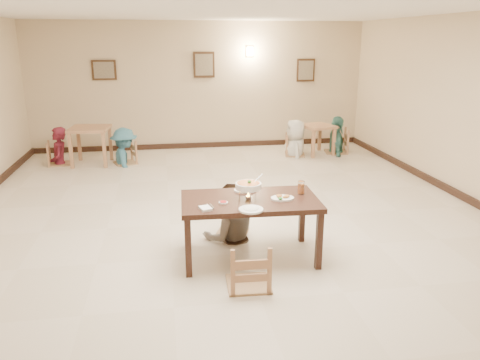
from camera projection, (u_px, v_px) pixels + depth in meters
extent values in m
plane|color=beige|center=(230.00, 221.00, 6.91)|extent=(10.00, 10.00, 0.00)
plane|color=white|center=(229.00, 5.00, 6.05)|extent=(10.00, 10.00, 0.00)
plane|color=beige|center=(200.00, 86.00, 11.21)|extent=(10.00, 0.00, 10.00)
plane|color=beige|center=(418.00, 337.00, 1.76)|extent=(10.00, 0.00, 10.00)
cube|color=black|center=(202.00, 145.00, 11.59)|extent=(8.00, 0.06, 0.12)
cube|color=black|center=(474.00, 202.00, 7.52)|extent=(0.06, 10.00, 0.12)
cube|color=#362215|center=(104.00, 70.00, 10.71)|extent=(0.55, 0.03, 0.45)
cube|color=gray|center=(104.00, 70.00, 10.69)|extent=(0.45, 0.01, 0.37)
cube|color=#362215|center=(204.00, 65.00, 11.04)|extent=(0.50, 0.03, 0.60)
cube|color=gray|center=(204.00, 65.00, 11.02)|extent=(0.41, 0.01, 0.49)
cube|color=#362215|center=(306.00, 70.00, 11.47)|extent=(0.45, 0.03, 0.55)
cube|color=gray|center=(306.00, 70.00, 11.45)|extent=(0.37, 0.01, 0.45)
cube|color=#FFD88C|center=(250.00, 51.00, 11.12)|extent=(0.16, 0.05, 0.22)
cube|color=#361E16|center=(250.00, 201.00, 5.55)|extent=(1.66, 0.98, 0.06)
cube|color=#361E16|center=(188.00, 248.00, 5.20)|extent=(0.07, 0.07, 0.70)
cube|color=#361E16|center=(319.00, 241.00, 5.37)|extent=(0.07, 0.07, 0.70)
cube|color=#361E16|center=(187.00, 222.00, 5.95)|extent=(0.07, 0.07, 0.70)
cube|color=#361E16|center=(302.00, 216.00, 6.13)|extent=(0.07, 0.07, 0.70)
cube|color=tan|center=(232.00, 206.00, 6.34)|extent=(0.41, 0.41, 0.04)
cube|color=tan|center=(249.00, 247.00, 4.98)|extent=(0.46, 0.46, 0.05)
imported|color=gray|center=(230.00, 183.00, 6.12)|extent=(0.78, 0.63, 1.53)
torus|color=silver|center=(248.00, 189.00, 5.50)|extent=(0.24, 0.24, 0.01)
cylinder|color=silver|center=(248.00, 198.00, 5.54)|extent=(0.06, 0.06, 0.04)
cone|color=#FFA526|center=(248.00, 194.00, 5.52)|extent=(0.04, 0.04, 0.05)
cylinder|color=white|center=(248.00, 186.00, 5.49)|extent=(0.31, 0.31, 0.07)
cylinder|color=#C25D27|center=(248.00, 183.00, 5.49)|extent=(0.27, 0.27, 0.02)
sphere|color=#2D7223|center=(249.00, 182.00, 5.47)|extent=(0.04, 0.04, 0.04)
cylinder|color=silver|center=(257.00, 179.00, 5.55)|extent=(0.14, 0.09, 0.10)
cylinder|color=silver|center=(255.00, 192.00, 5.59)|extent=(0.01, 0.01, 0.14)
cylinder|color=silver|center=(240.00, 193.00, 5.56)|extent=(0.01, 0.01, 0.14)
cylinder|color=silver|center=(250.00, 197.00, 5.42)|extent=(0.01, 0.01, 0.14)
cylinder|color=white|center=(245.00, 190.00, 5.83)|extent=(0.28, 0.28, 0.02)
ellipsoid|color=white|center=(245.00, 190.00, 5.83)|extent=(0.19, 0.16, 0.06)
cylinder|color=white|center=(251.00, 210.00, 5.17)|extent=(0.27, 0.27, 0.02)
ellipsoid|color=white|center=(251.00, 209.00, 5.16)|extent=(0.18, 0.15, 0.06)
cylinder|color=white|center=(282.00, 198.00, 5.53)|extent=(0.28, 0.28, 0.02)
sphere|color=#2D7223|center=(280.00, 198.00, 5.45)|extent=(0.05, 0.05, 0.05)
cylinder|color=white|center=(223.00, 203.00, 5.39)|extent=(0.11, 0.11, 0.02)
cylinder|color=#99070C|center=(223.00, 202.00, 5.39)|extent=(0.08, 0.08, 0.01)
cube|color=white|center=(205.00, 208.00, 5.19)|extent=(0.15, 0.18, 0.03)
cube|color=silver|center=(209.00, 206.00, 5.27)|extent=(0.05, 0.16, 0.01)
cube|color=silver|center=(212.00, 206.00, 5.28)|extent=(0.05, 0.16, 0.01)
cylinder|color=white|center=(301.00, 187.00, 5.71)|extent=(0.08, 0.08, 0.16)
cylinder|color=#D55D13|center=(301.00, 189.00, 5.71)|extent=(0.07, 0.07, 0.12)
cube|color=#AE7A54|center=(90.00, 129.00, 9.86)|extent=(0.86, 0.86, 0.06)
cube|color=#AE7A54|center=(71.00, 151.00, 9.62)|extent=(0.07, 0.07, 0.74)
cube|color=#AE7A54|center=(104.00, 150.00, 9.67)|extent=(0.07, 0.07, 0.74)
cube|color=#AE7A54|center=(79.00, 144.00, 10.27)|extent=(0.07, 0.07, 0.74)
cube|color=#AE7A54|center=(111.00, 143.00, 10.32)|extent=(0.07, 0.07, 0.74)
cube|color=#AE7A54|center=(317.00, 126.00, 10.76)|extent=(0.85, 0.85, 0.06)
cube|color=#AE7A54|center=(313.00, 144.00, 10.50)|extent=(0.07, 0.07, 0.63)
cube|color=#AE7A54|center=(334.00, 142.00, 10.73)|extent=(0.07, 0.07, 0.63)
cube|color=#AE7A54|center=(300.00, 140.00, 10.99)|extent=(0.07, 0.07, 0.63)
cube|color=#AE7A54|center=(320.00, 138.00, 11.22)|extent=(0.07, 0.07, 0.63)
cube|color=tan|center=(58.00, 145.00, 9.92)|extent=(0.44, 0.44, 0.05)
cube|color=tan|center=(124.00, 144.00, 9.99)|extent=(0.44, 0.44, 0.05)
cube|color=tan|center=(296.00, 137.00, 10.71)|extent=(0.44, 0.44, 0.05)
cube|color=tan|center=(337.00, 132.00, 10.96)|extent=(0.50, 0.50, 0.05)
imported|color=maroon|center=(56.00, 127.00, 9.81)|extent=(0.47, 0.64, 1.61)
imported|color=teal|center=(123.00, 128.00, 9.89)|extent=(0.81, 1.12, 1.55)
imported|color=silver|center=(296.00, 120.00, 10.59)|extent=(0.61, 0.86, 1.66)
imported|color=#3F8178|center=(338.00, 116.00, 10.86)|extent=(0.64, 1.08, 1.73)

